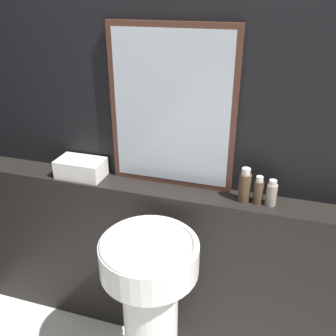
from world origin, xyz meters
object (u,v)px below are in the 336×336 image
pedestal_sink (150,303)px  mirror (172,110)px  shampoo_bottle (245,186)px  conditioner_bottle (258,191)px  lotion_bottle (271,193)px  towel_stack (81,168)px

pedestal_sink → mirror: bearing=94.1°
shampoo_bottle → conditioner_bottle: bearing=0.0°
mirror → lotion_bottle: 0.58m
conditioner_bottle → towel_stack: bearing=180.0°
conditioner_bottle → lotion_bottle: size_ratio=1.08×
conditioner_bottle → lotion_bottle: (0.06, 0.00, -0.00)m
mirror → lotion_bottle: (0.48, -0.07, -0.32)m
lotion_bottle → conditioner_bottle: bearing=180.0°
mirror → lotion_bottle: mirror is taller
towel_stack → lotion_bottle: (0.94, 0.00, 0.01)m
mirror → conditioner_bottle: 0.53m
pedestal_sink → shampoo_bottle: size_ratio=5.33×
towel_stack → shampoo_bottle: (0.82, 0.00, 0.03)m
conditioner_bottle → mirror: bearing=171.2°
conditioner_bottle → lotion_bottle: conditioner_bottle is taller
towel_stack → mirror: bearing=8.1°
pedestal_sink → conditioner_bottle: conditioner_bottle is taller
shampoo_bottle → towel_stack: bearing=180.0°
towel_stack → conditioner_bottle: conditioner_bottle is taller
mirror → shampoo_bottle: size_ratio=4.62×
pedestal_sink → shampoo_bottle: 0.67m
mirror → towel_stack: bearing=-171.9°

